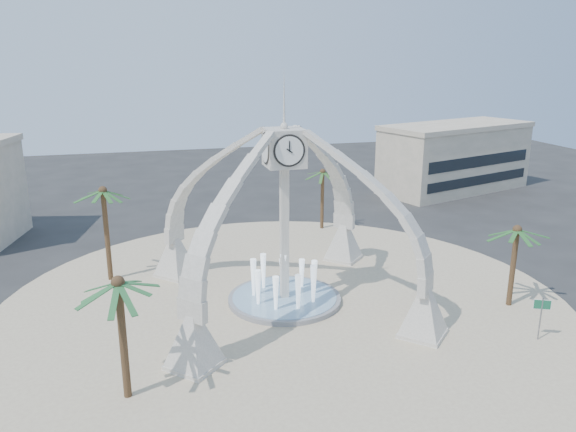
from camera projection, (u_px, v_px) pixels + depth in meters
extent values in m
plane|color=#282828|center=(285.00, 302.00, 39.94)|extent=(140.00, 140.00, 0.00)
cylinder|color=beige|center=(285.00, 301.00, 39.93)|extent=(40.00, 40.00, 0.06)
cube|color=silver|center=(284.00, 236.00, 38.59)|extent=(0.55, 0.55, 9.80)
cube|color=silver|center=(284.00, 148.00, 36.90)|extent=(2.50, 2.50, 2.50)
cone|color=silver|center=(284.00, 97.00, 36.01)|extent=(0.20, 0.20, 4.00)
cylinder|color=white|center=(289.00, 151.00, 35.70)|extent=(1.84, 0.04, 1.84)
pyramid|color=silver|center=(344.00, 242.00, 47.83)|extent=(3.80, 3.80, 3.20)
pyramid|color=silver|center=(175.00, 256.00, 44.31)|extent=(3.80, 3.80, 3.20)
pyramid|color=silver|center=(194.00, 341.00, 31.18)|extent=(3.80, 3.80, 3.20)
pyramid|color=silver|center=(424.00, 312.00, 34.69)|extent=(3.80, 3.80, 3.20)
cylinder|color=gray|center=(284.00, 299.00, 39.89)|extent=(8.00, 8.00, 0.40)
cylinder|color=#80A5BF|center=(284.00, 296.00, 39.83)|extent=(7.40, 7.40, 0.04)
cone|color=white|center=(284.00, 275.00, 39.39)|extent=(0.60, 0.60, 3.20)
cube|color=beige|center=(454.00, 159.00, 72.30)|extent=(21.49, 13.79, 8.00)
cube|color=beige|center=(457.00, 126.00, 71.12)|extent=(21.87, 14.17, 0.60)
cylinder|color=brown|center=(513.00, 267.00, 38.59)|extent=(0.37, 0.37, 5.69)
cylinder|color=brown|center=(107.00, 235.00, 42.87)|extent=(0.39, 0.39, 7.29)
cylinder|color=brown|center=(322.00, 200.00, 56.06)|extent=(0.35, 0.35, 5.98)
cylinder|color=brown|center=(123.00, 340.00, 27.92)|extent=(0.40, 0.40, 6.45)
cylinder|color=slate|center=(540.00, 319.00, 34.18)|extent=(0.09, 0.09, 2.84)
cube|color=#175D3C|center=(542.00, 305.00, 33.91)|extent=(0.90, 0.45, 0.57)
cube|color=white|center=(542.00, 305.00, 33.91)|extent=(0.96, 0.46, 0.65)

